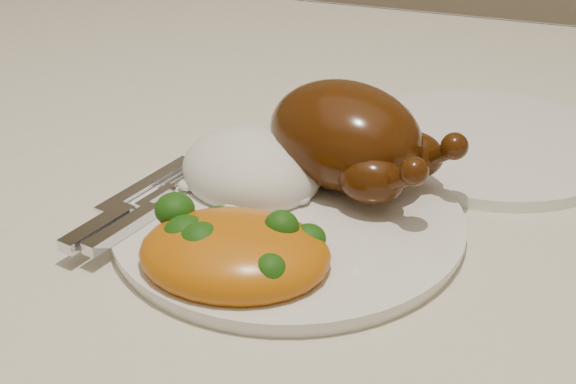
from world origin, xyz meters
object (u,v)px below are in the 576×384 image
(dining_table, at_px, (208,246))
(side_plate, at_px, (488,143))
(roast_chicken, at_px, (349,137))
(dinner_plate, at_px, (288,221))

(dining_table, bearing_deg, side_plate, 20.95)
(side_plate, relative_size, roast_chicken, 1.31)
(dining_table, height_order, roast_chicken, roast_chicken)
(dining_table, distance_m, side_plate, 0.29)
(roast_chicken, bearing_deg, dining_table, -169.69)
(dinner_plate, distance_m, side_plate, 0.23)
(dinner_plate, distance_m, roast_chicken, 0.09)
(dining_table, distance_m, dinner_plate, 0.19)
(side_plate, bearing_deg, roast_chicken, -128.51)
(dinner_plate, xyz_separation_m, roast_chicken, (0.03, 0.07, 0.05))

